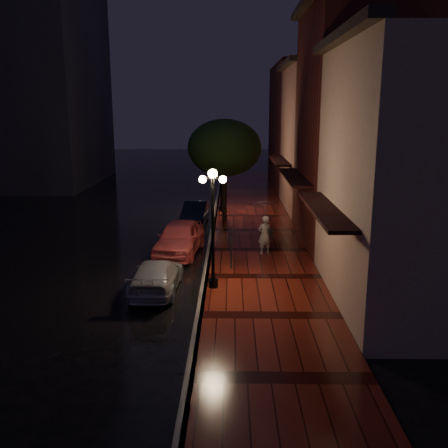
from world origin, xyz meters
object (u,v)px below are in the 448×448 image
(street_tree, at_px, (225,150))
(pink_car, at_px, (180,238))
(streetlamp_near, at_px, (213,222))
(streetlamp_far, at_px, (221,172))
(silver_car, at_px, (156,276))
(parking_meter, at_px, (231,249))
(woman_with_umbrella, at_px, (265,219))
(navy_car, at_px, (195,212))

(street_tree, relative_size, pink_car, 1.30)
(streetlamp_near, height_order, pink_car, streetlamp_near)
(streetlamp_far, distance_m, silver_car, 14.32)
(pink_car, xyz_separation_m, parking_meter, (2.36, -2.59, 0.20))
(streetlamp_near, relative_size, parking_meter, 3.23)
(streetlamp_far, bearing_deg, pink_car, -100.47)
(silver_car, distance_m, woman_with_umbrella, 6.15)
(streetlamp_far, height_order, navy_car, streetlamp_far)
(streetlamp_near, height_order, parking_meter, streetlamp_near)
(pink_car, distance_m, woman_with_umbrella, 3.99)
(silver_car, height_order, parking_meter, parking_meter)
(streetlamp_far, distance_m, street_tree, 3.44)
(silver_car, bearing_deg, street_tree, -100.96)
(streetlamp_near, distance_m, street_tree, 11.12)
(silver_car, relative_size, parking_meter, 3.00)
(pink_car, height_order, woman_with_umbrella, woman_with_umbrella)
(streetlamp_near, bearing_deg, street_tree, 88.65)
(parking_meter, bearing_deg, streetlamp_near, -114.45)
(streetlamp_far, height_order, street_tree, street_tree)
(navy_car, distance_m, woman_with_umbrella, 7.76)
(streetlamp_far, bearing_deg, navy_car, -116.50)
(streetlamp_far, distance_m, navy_car, 3.78)
(streetlamp_near, relative_size, streetlamp_far, 1.00)
(streetlamp_far, bearing_deg, streetlamp_near, -90.00)
(pink_car, xyz_separation_m, navy_car, (0.27, 6.35, -0.14))
(navy_car, height_order, silver_car, navy_car)
(pink_car, height_order, navy_car, pink_car)
(streetlamp_far, height_order, silver_car, streetlamp_far)
(streetlamp_near, xyz_separation_m, streetlamp_far, (0.00, 14.00, 0.00))
(navy_car, relative_size, silver_car, 0.95)
(pink_car, relative_size, parking_meter, 3.35)
(streetlamp_far, height_order, parking_meter, streetlamp_far)
(pink_car, bearing_deg, streetlamp_near, -63.64)
(navy_car, bearing_deg, streetlamp_near, -79.62)
(pink_car, distance_m, navy_car, 6.36)
(streetlamp_near, xyz_separation_m, woman_with_umbrella, (2.14, 4.32, -0.84))
(pink_car, bearing_deg, parking_meter, -41.03)
(pink_car, distance_m, silver_car, 4.80)
(streetlamp_far, xyz_separation_m, street_tree, (0.26, -3.01, 1.64))
(street_tree, bearing_deg, silver_car, -101.88)
(parking_meter, bearing_deg, navy_car, 95.37)
(navy_car, bearing_deg, streetlamp_far, 66.50)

